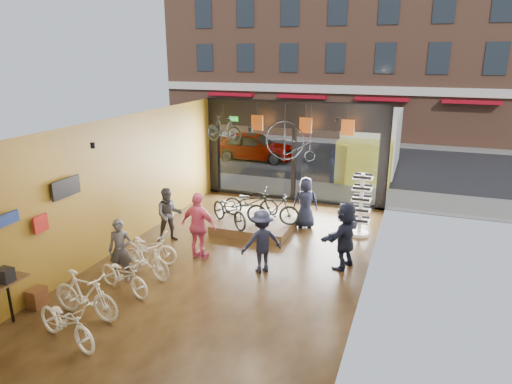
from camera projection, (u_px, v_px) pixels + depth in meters
The scene contains 35 objects.
ground_plane at pixel (234, 263), 12.48m from camera, with size 7.00×12.00×0.04m, color black.
ceiling at pixel (231, 123), 11.36m from camera, with size 7.00×12.00×0.04m, color black.
wall_left at pixel (120, 184), 13.07m from camera, with size 0.04×12.00×3.80m, color olive.
wall_right at pixel (370, 211), 10.76m from camera, with size 0.04×12.00×3.80m, color beige.
wall_back at pixel (69, 315), 6.51m from camera, with size 7.00×0.04×3.80m, color beige.
storefront at pixel (294, 152), 17.31m from camera, with size 7.00×0.26×3.80m, color black, non-canonical shape.
exit_sign at pixel (234, 119), 17.65m from camera, with size 0.35×0.06×0.18m, color #198C26.
street_road at pixel (335, 154), 25.95m from camera, with size 30.00×18.00×0.02m, color black.
sidewalk_near at pixel (301, 190), 18.92m from camera, with size 30.00×2.40×0.12m, color slate.
sidewalk_far at pixel (347, 141), 29.53m from camera, with size 30.00×2.00×0.12m, color slate.
opposite_building at pixel (359, 29), 29.75m from camera, with size 26.00×5.00×14.00m, color brown.
street_car at pixel (253, 146), 24.30m from camera, with size 1.77×4.41×1.50m, color gray.
box_truck at pixel (370, 145), 21.19m from camera, with size 2.37×7.12×2.81m, color silver, non-canonical shape.
floor_bike_0 at pixel (66, 322), 8.88m from camera, with size 0.62×1.77×0.93m, color silver.
floor_bike_1 at pixel (85, 295), 9.76m from camera, with size 0.49×1.74×1.05m, color silver.
floor_bike_2 at pixel (124, 275), 10.79m from camera, with size 0.59×1.69×0.89m, color silver.
floor_bike_3 at pixel (146, 258), 11.56m from camera, with size 0.47×1.66×1.00m, color silver.
floor_bike_4 at pixel (148, 248), 12.33m from camera, with size 0.58×1.67×0.88m, color silver.
display_platform at pixel (254, 226), 14.66m from camera, with size 2.40×1.80×0.30m, color #4B321B.
display_bike_left at pixel (229, 210), 14.23m from camera, with size 0.65×1.87×0.98m, color black.
display_bike_mid at pixel (273, 209), 14.25m from camera, with size 0.47×1.67×1.00m, color black.
display_bike_right at pixel (251, 202), 15.03m from camera, with size 0.64×1.83×0.96m, color black.
customer_0 at pixel (120, 250), 11.30m from camera, with size 0.59×0.39×1.61m, color #3F3F44.
customer_1 at pixel (169, 215), 13.71m from camera, with size 0.80×0.63×1.65m, color #3F3F44.
customer_2 at pixel (199, 226), 12.48m from camera, with size 1.11×0.46×1.89m, color #CC4C72.
customer_3 at pixel (262, 241), 11.74m from camera, with size 1.09×0.63×1.69m, color #161C33.
customer_4 at pixel (305, 203), 14.78m from camera, with size 0.82×0.53×1.68m, color #161C33.
customer_5 at pixel (345, 235), 11.95m from camera, with size 1.68×0.53×1.81m, color #161C33.
sunglasses_rack at pixel (361, 205), 14.06m from camera, with size 0.59×0.48×1.99m, color white, non-canonical shape.
wall_merch at pixel (30, 251), 10.05m from camera, with size 0.40×2.40×2.60m, color navy, non-canonical shape.
penny_farthing at pixel (292, 142), 15.89m from camera, with size 1.74×0.06×1.39m, color black, non-canonical shape.
hung_bike at pixel (223, 129), 16.08m from camera, with size 0.45×1.58×0.95m, color black.
jersey_left at pixel (257, 123), 16.65m from camera, with size 0.45×0.03×0.55m, color #CC5919.
jersey_mid at pixel (306, 125), 16.05m from camera, with size 0.45×0.03×0.55m, color #CC5919.
jersey_right at pixel (348, 128), 15.57m from camera, with size 0.45×0.03×0.55m, color #CC5919.
Camera 1 is at (4.47, -10.47, 5.48)m, focal length 32.00 mm.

